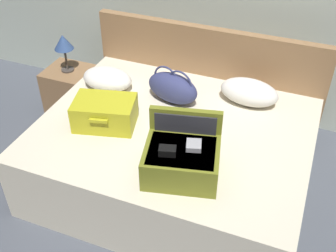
{
  "coord_description": "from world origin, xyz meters",
  "views": [
    {
      "loc": [
        0.88,
        -1.95,
        2.51
      ],
      "look_at": [
        0.0,
        0.28,
        0.67
      ],
      "focal_mm": 44.79,
      "sensor_mm": 36.0,
      "label": 1
    }
  ],
  "objects_px": {
    "bed": "(174,156)",
    "duffel_bag": "(173,88)",
    "hard_case_medium": "(105,113)",
    "nightstand": "(71,92)",
    "table_lamp": "(63,44)",
    "pillow_near_headboard": "(249,92)",
    "pillow_center_head": "(107,79)",
    "hard_case_large": "(182,157)"
  },
  "relations": [
    {
      "from": "table_lamp",
      "to": "pillow_center_head",
      "type": "bearing_deg",
      "value": -22.82
    },
    {
      "from": "bed",
      "to": "duffel_bag",
      "type": "height_order",
      "value": "duffel_bag"
    },
    {
      "from": "hard_case_large",
      "to": "duffel_bag",
      "type": "xyz_separation_m",
      "value": [
        -0.36,
        0.77,
        -0.0
      ]
    },
    {
      "from": "bed",
      "to": "hard_case_medium",
      "type": "bearing_deg",
      "value": -163.01
    },
    {
      "from": "hard_case_large",
      "to": "nightstand",
      "type": "distance_m",
      "value": 1.87
    },
    {
      "from": "bed",
      "to": "pillow_near_headboard",
      "type": "distance_m",
      "value": 0.8
    },
    {
      "from": "duffel_bag",
      "to": "pillow_near_headboard",
      "type": "relative_size",
      "value": 1.01
    },
    {
      "from": "duffel_bag",
      "to": "table_lamp",
      "type": "distance_m",
      "value": 1.19
    },
    {
      "from": "nightstand",
      "to": "table_lamp",
      "type": "distance_m",
      "value": 0.53
    },
    {
      "from": "pillow_near_headboard",
      "to": "nightstand",
      "type": "xyz_separation_m",
      "value": [
        -1.75,
        0.02,
        -0.43
      ]
    },
    {
      "from": "pillow_center_head",
      "to": "nightstand",
      "type": "distance_m",
      "value": 0.75
    },
    {
      "from": "duffel_bag",
      "to": "pillow_center_head",
      "type": "xyz_separation_m",
      "value": [
        -0.59,
        -0.02,
        -0.04
      ]
    },
    {
      "from": "nightstand",
      "to": "table_lamp",
      "type": "bearing_deg",
      "value": 0.0
    },
    {
      "from": "pillow_near_headboard",
      "to": "duffel_bag",
      "type": "bearing_deg",
      "value": -161.03
    },
    {
      "from": "pillow_near_headboard",
      "to": "pillow_center_head",
      "type": "xyz_separation_m",
      "value": [
        -1.18,
        -0.22,
        -0.01
      ]
    },
    {
      "from": "pillow_near_headboard",
      "to": "pillow_center_head",
      "type": "distance_m",
      "value": 1.2
    },
    {
      "from": "pillow_center_head",
      "to": "nightstand",
      "type": "xyz_separation_m",
      "value": [
        -0.57,
        0.24,
        -0.41
      ]
    },
    {
      "from": "hard_case_medium",
      "to": "pillow_center_head",
      "type": "xyz_separation_m",
      "value": [
        -0.23,
        0.47,
        -0.02
      ]
    },
    {
      "from": "pillow_center_head",
      "to": "nightstand",
      "type": "height_order",
      "value": "pillow_center_head"
    },
    {
      "from": "pillow_near_headboard",
      "to": "table_lamp",
      "type": "height_order",
      "value": "table_lamp"
    },
    {
      "from": "pillow_center_head",
      "to": "table_lamp",
      "type": "bearing_deg",
      "value": 157.18
    },
    {
      "from": "nightstand",
      "to": "hard_case_large",
      "type": "bearing_deg",
      "value": -33.08
    },
    {
      "from": "pillow_near_headboard",
      "to": "table_lamp",
      "type": "relative_size",
      "value": 1.3
    },
    {
      "from": "hard_case_medium",
      "to": "duffel_bag",
      "type": "height_order",
      "value": "duffel_bag"
    },
    {
      "from": "hard_case_large",
      "to": "duffel_bag",
      "type": "relative_size",
      "value": 1.18
    },
    {
      "from": "hard_case_medium",
      "to": "nightstand",
      "type": "xyz_separation_m",
      "value": [
        -0.8,
        0.71,
        -0.43
      ]
    },
    {
      "from": "hard_case_large",
      "to": "duffel_bag",
      "type": "distance_m",
      "value": 0.85
    },
    {
      "from": "pillow_center_head",
      "to": "table_lamp",
      "type": "height_order",
      "value": "table_lamp"
    },
    {
      "from": "bed",
      "to": "table_lamp",
      "type": "relative_size",
      "value": 5.59
    },
    {
      "from": "hard_case_medium",
      "to": "table_lamp",
      "type": "relative_size",
      "value": 1.4
    },
    {
      "from": "duffel_bag",
      "to": "table_lamp",
      "type": "height_order",
      "value": "duffel_bag"
    },
    {
      "from": "hard_case_large",
      "to": "pillow_center_head",
      "type": "distance_m",
      "value": 1.21
    },
    {
      "from": "hard_case_large",
      "to": "hard_case_medium",
      "type": "xyz_separation_m",
      "value": [
        -0.72,
        0.28,
        -0.02
      ]
    },
    {
      "from": "hard_case_large",
      "to": "pillow_center_head",
      "type": "relative_size",
      "value": 1.29
    },
    {
      "from": "bed",
      "to": "pillow_near_headboard",
      "type": "height_order",
      "value": "pillow_near_headboard"
    },
    {
      "from": "hard_case_large",
      "to": "hard_case_medium",
      "type": "relative_size",
      "value": 1.1
    },
    {
      "from": "pillow_center_head",
      "to": "hard_case_large",
      "type": "bearing_deg",
      "value": -38.32
    },
    {
      "from": "bed",
      "to": "pillow_center_head",
      "type": "distance_m",
      "value": 0.88
    },
    {
      "from": "hard_case_large",
      "to": "duffel_bag",
      "type": "bearing_deg",
      "value": 102.0
    },
    {
      "from": "bed",
      "to": "nightstand",
      "type": "relative_size",
      "value": 4.16
    },
    {
      "from": "bed",
      "to": "duffel_bag",
      "type": "bearing_deg",
      "value": 112.65
    },
    {
      "from": "hard_case_large",
      "to": "pillow_near_headboard",
      "type": "distance_m",
      "value": 1.0
    }
  ]
}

